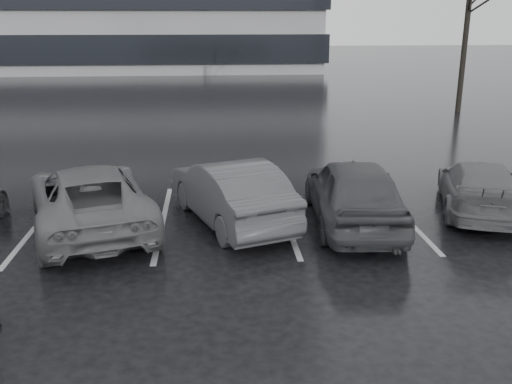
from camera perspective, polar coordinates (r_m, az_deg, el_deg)
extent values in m
plane|color=black|center=(10.92, 1.38, -7.06)|extent=(160.00, 160.00, 0.00)
imported|color=black|center=(12.80, 9.74, 0.05)|extent=(2.06, 4.58, 1.53)
imported|color=#2B2B2D|center=(12.79, -2.56, 0.07)|extent=(2.92, 4.62, 1.44)
imported|color=#454547|center=(12.94, -16.31, -0.49)|extent=(3.73, 5.53, 1.41)
imported|color=#454547|center=(14.51, 21.43, 0.49)|extent=(2.93, 4.49, 1.21)
cube|color=#A9A8AB|center=(13.76, -20.99, -3.00)|extent=(0.12, 5.00, 0.00)
cube|color=#A9A8AB|center=(13.23, -9.28, -2.83)|extent=(0.12, 5.00, 0.00)
cube|color=#A9A8AB|center=(13.28, 2.85, -2.53)|extent=(0.12, 5.00, 0.00)
cube|color=#A9A8AB|center=(13.91, 14.37, -2.14)|extent=(0.12, 5.00, 0.00)
cylinder|color=black|center=(29.47, 20.37, 15.76)|extent=(0.26, 0.26, 8.50)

